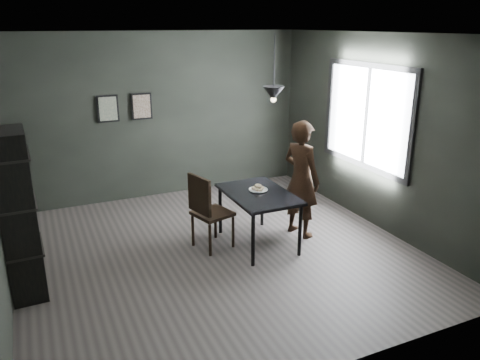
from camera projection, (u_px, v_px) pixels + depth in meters
name	position (u px, v px, depth m)	size (l,w,h in m)	color
ground	(218.00, 251.00, 6.28)	(5.00, 5.00, 0.00)	#3B3633
back_wall	(162.00, 116.00, 7.99)	(5.00, 0.10, 2.80)	black
ceiling	(214.00, 33.00, 5.39)	(5.00, 5.00, 0.02)	silver
window_assembly	(366.00, 117.00, 6.91)	(0.04, 1.96, 1.56)	white
cafe_table	(258.00, 198.00, 6.30)	(0.80, 1.20, 0.75)	black
white_plate	(258.00, 190.00, 6.36)	(0.23, 0.23, 0.01)	white
donut_pile	(258.00, 188.00, 6.35)	(0.18, 0.17, 0.08)	beige
woman	(301.00, 179.00, 6.55)	(0.61, 0.40, 1.67)	black
wood_chair	(207.00, 207.00, 6.18)	(0.56, 0.56, 1.05)	black
shelf_unit	(18.00, 216.00, 5.04)	(0.36, 0.63, 1.88)	black
pendant_lamp	(274.00, 93.00, 6.05)	(0.28, 0.28, 0.86)	black
framed_print_left	(108.00, 109.00, 7.55)	(0.34, 0.04, 0.44)	black
framed_print_right	(142.00, 106.00, 7.77)	(0.34, 0.04, 0.44)	black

